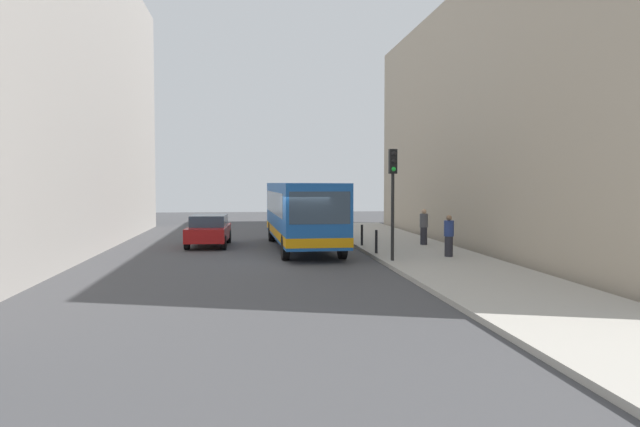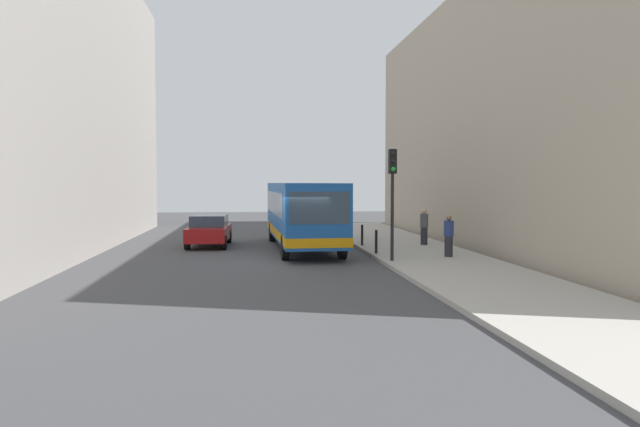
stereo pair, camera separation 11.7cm
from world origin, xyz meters
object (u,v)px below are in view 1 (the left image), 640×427
Objects in this scene: bus at (302,211)px; pedestrian_mid_sidewalk at (424,227)px; car_beside_bus at (209,230)px; traffic_light at (393,183)px; pedestrian_near_signal at (449,236)px; bollard_near at (376,242)px; bollard_mid at (362,235)px.

pedestrian_mid_sidewalk is at bearing 175.37° from bus.
traffic_light is at bearing 136.14° from car_beside_bus.
traffic_light is 3.35m from pedestrian_near_signal.
car_beside_bus is (-4.29, 1.64, -0.94)m from bus.
traffic_light reaches higher than pedestrian_mid_sidewalk.
pedestrian_mid_sidewalk is at bearing 47.30° from bollard_near.
pedestrian_mid_sidewalk is (5.64, -0.29, -0.75)m from bus.
bollard_near is at bearing -90.00° from bollard_mid.
bollard_near is 1.00× the size of bollard_mid.
car_beside_bus is at bearing 133.66° from traffic_light.
bus is 4.53m from bollard_near.
pedestrian_mid_sidewalk reaches higher than bollard_near.
bollard_near is at bearing 126.78° from bus.
bollard_near is 3.16m from bollard_mid.
pedestrian_mid_sidewalk is at bearing -0.18° from bollard_mid.
bus is 6.85× the size of pedestrian_near_signal.
pedestrian_mid_sidewalk is at bearing -129.43° from pedestrian_near_signal.
bus is 11.67× the size of bollard_mid.
bus is 6.61m from traffic_light.
bus is 11.67× the size of bollard_near.
bus is 4.69m from car_beside_bus.
car_beside_bus is 10.56m from traffic_light.
bollard_mid is at bearing -56.35° from pedestrian_mid_sidewalk.
bollard_near is at bearing -8.87° from pedestrian_mid_sidewalk.
pedestrian_mid_sidewalk is (2.91, 3.15, 0.35)m from bollard_near.
pedestrian_near_signal is at bearing -28.93° from bollard_near.
bollard_mid is 0.59× the size of pedestrian_near_signal.
car_beside_bus is 2.76× the size of pedestrian_near_signal.
bus is at bearing 115.92° from traffic_light.
bus is 2.48× the size of car_beside_bus.
bus reaches higher than pedestrian_mid_sidewalk.
pedestrian_near_signal is at bearing 29.61° from pedestrian_mid_sidewalk.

